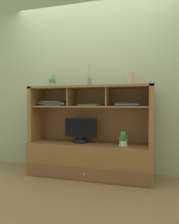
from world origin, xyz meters
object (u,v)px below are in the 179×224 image
object	(u,v)px
magazine_stack_right	(127,104)
media_console	(90,149)
potted_orchid	(123,138)
tv_monitor	(81,132)
potted_succulent	(52,81)
magazine_stack_left	(55,103)
diffuser_bottle	(89,81)
ceramic_vase	(130,79)
magazine_stack_centre	(90,105)

from	to	relation	value
magazine_stack_right	media_console	bearing A→B (deg)	176.22
potted_orchid	magazine_stack_right	xyz separation A→B (m)	(0.04, 0.02, 0.44)
tv_monitor	potted_succulent	distance (m)	0.84
potted_succulent	magazine_stack_left	bearing A→B (deg)	74.70
magazine_stack_left	magazine_stack_right	size ratio (longest dim) A/B	1.31
media_console	diffuser_bottle	distance (m)	0.93
magazine_stack_left	potted_succulent	size ratio (longest dim) A/B	2.21
tv_monitor	magazine_stack_right	size ratio (longest dim) A/B	1.45
tv_monitor	ceramic_vase	world-z (taller)	ceramic_vase
tv_monitor	magazine_stack_left	world-z (taller)	magazine_stack_left
potted_orchid	diffuser_bottle	bearing A→B (deg)	174.98
diffuser_bottle	ceramic_vase	world-z (taller)	diffuser_bottle
potted_succulent	ceramic_vase	distance (m)	1.10
ceramic_vase	potted_succulent	bearing A→B (deg)	-178.87
ceramic_vase	magazine_stack_left	bearing A→B (deg)	178.88
potted_orchid	magazine_stack_left	world-z (taller)	magazine_stack_left
tv_monitor	diffuser_bottle	size ratio (longest dim) A/B	1.43
magazine_stack_centre	magazine_stack_left	bearing A→B (deg)	-178.92
potted_succulent	magazine_stack_right	bearing A→B (deg)	-1.16
media_console	magazine_stack_centre	size ratio (longest dim) A/B	4.39
media_console	ceramic_vase	distance (m)	1.10
magazine_stack_right	potted_succulent	distance (m)	1.11
potted_orchid	potted_succulent	size ratio (longest dim) A/B	1.06
magazine_stack_right	ceramic_vase	distance (m)	0.34
potted_orchid	diffuser_bottle	distance (m)	0.89
diffuser_bottle	potted_succulent	distance (m)	0.55
ceramic_vase	potted_orchid	bearing A→B (deg)	-141.28
tv_monitor	magazine_stack_right	distance (m)	0.75
potted_succulent	ceramic_vase	size ratio (longest dim) A/B	1.10
magazine_stack_left	magazine_stack_centre	size ratio (longest dim) A/B	1.08
media_console	tv_monitor	size ratio (longest dim) A/B	3.68
potted_succulent	potted_orchid	bearing A→B (deg)	-2.34
tv_monitor	potted_orchid	distance (m)	0.60
magazine_stack_centre	ceramic_vase	world-z (taller)	ceramic_vase
potted_orchid	magazine_stack_right	world-z (taller)	magazine_stack_right
magazine_stack_centre	diffuser_bottle	xyz separation A→B (m)	(0.00, -0.05, 0.32)
potted_succulent	ceramic_vase	bearing A→B (deg)	1.13
magazine_stack_right	diffuser_bottle	bearing A→B (deg)	177.62
potted_orchid	ceramic_vase	bearing A→B (deg)	38.72
magazine_stack_right	potted_orchid	bearing A→B (deg)	-152.67
magazine_stack_right	diffuser_bottle	xyz separation A→B (m)	(-0.51, 0.02, 0.31)
potted_orchid	diffuser_bottle	size ratio (longest dim) A/B	0.62
magazine_stack_left	ceramic_vase	xyz separation A→B (m)	(1.09, -0.02, 0.32)
media_console	magazine_stack_centre	distance (m)	0.61
tv_monitor	magazine_stack_centre	distance (m)	0.41
magazine_stack_centre	magazine_stack_right	xyz separation A→B (m)	(0.51, -0.07, 0.01)
potted_orchid	magazine_stack_centre	size ratio (longest dim) A/B	0.52
tv_monitor	potted_orchid	bearing A→B (deg)	-3.98
potted_orchid	potted_succulent	bearing A→B (deg)	177.66
media_console	potted_orchid	size ratio (longest dim) A/B	8.50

